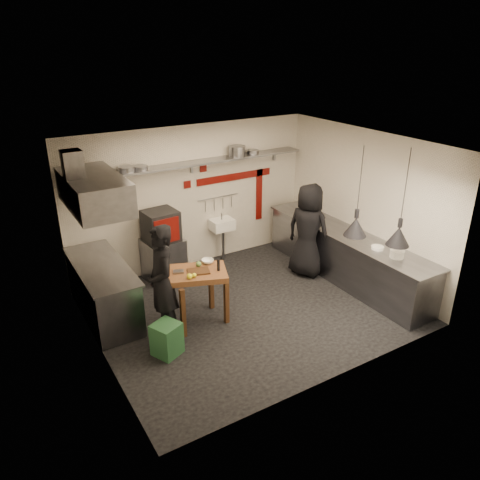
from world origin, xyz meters
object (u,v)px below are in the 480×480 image
combi_oven (161,226)px  chef_right (308,230)px  oven_stand (164,259)px  prep_table (198,297)px  chef_left (162,283)px  green_bin (167,339)px

combi_oven → chef_right: bearing=-31.2°
oven_stand → prep_table: 1.70m
prep_table → combi_oven: bearing=107.8°
oven_stand → chef_left: 1.98m
prep_table → chef_right: size_ratio=0.51×
combi_oven → chef_left: bearing=-116.8°
combi_oven → green_bin: combi_oven is taller
chef_left → chef_right: 3.21m
oven_stand → green_bin: bearing=-116.5°
oven_stand → combi_oven: bearing=-129.7°
oven_stand → prep_table: prep_table is taller
combi_oven → oven_stand: bearing=50.3°
green_bin → prep_table: (0.77, 0.52, 0.21)m
combi_oven → prep_table: size_ratio=0.63×
combi_oven → chef_left: 1.88m
combi_oven → green_bin: bearing=-116.3°
combi_oven → chef_right: chef_right is taller
green_bin → prep_table: 0.95m
oven_stand → prep_table: bearing=-98.7°
prep_table → chef_right: (2.56, 0.43, 0.45)m
green_bin → chef_right: bearing=16.0°
chef_left → oven_stand: bearing=163.4°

